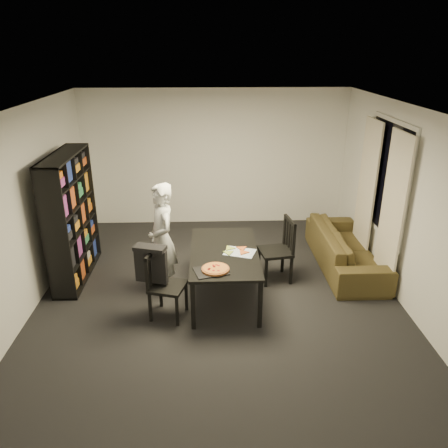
{
  "coord_description": "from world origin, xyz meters",
  "views": [
    {
      "loc": [
        -0.13,
        -5.45,
        3.29
      ],
      "look_at": [
        0.08,
        0.03,
        1.05
      ],
      "focal_mm": 35.0,
      "sensor_mm": 36.0,
      "label": 1
    }
  ],
  "objects_px": {
    "bookshelf": "(71,218)",
    "sofa": "(346,248)",
    "chair_right": "(282,245)",
    "baking_tray": "(211,271)",
    "pepperoni_pizza": "(215,269)",
    "dining_table": "(224,255)",
    "chair_left": "(161,280)",
    "person": "(162,239)"
  },
  "relations": [
    {
      "from": "bookshelf",
      "to": "sofa",
      "type": "xyz_separation_m",
      "value": [
        4.2,
        0.15,
        -0.64
      ]
    },
    {
      "from": "chair_right",
      "to": "sofa",
      "type": "xyz_separation_m",
      "value": [
        1.1,
        0.37,
        -0.24
      ]
    },
    {
      "from": "bookshelf",
      "to": "baking_tray",
      "type": "xyz_separation_m",
      "value": [
        2.04,
        -1.24,
        -0.25
      ]
    },
    {
      "from": "pepperoni_pizza",
      "to": "sofa",
      "type": "height_order",
      "value": "pepperoni_pizza"
    },
    {
      "from": "dining_table",
      "to": "chair_left",
      "type": "height_order",
      "value": "chair_left"
    },
    {
      "from": "chair_right",
      "to": "baking_tray",
      "type": "distance_m",
      "value": 1.48
    },
    {
      "from": "chair_left",
      "to": "baking_tray",
      "type": "distance_m",
      "value": 0.67
    },
    {
      "from": "bookshelf",
      "to": "person",
      "type": "relative_size",
      "value": 1.18
    },
    {
      "from": "chair_right",
      "to": "person",
      "type": "relative_size",
      "value": 0.6
    },
    {
      "from": "dining_table",
      "to": "chair_left",
      "type": "bearing_deg",
      "value": -150.87
    },
    {
      "from": "chair_left",
      "to": "pepperoni_pizza",
      "type": "height_order",
      "value": "chair_left"
    },
    {
      "from": "dining_table",
      "to": "baking_tray",
      "type": "distance_m",
      "value": 0.61
    },
    {
      "from": "bookshelf",
      "to": "chair_left",
      "type": "bearing_deg",
      "value": -38.85
    },
    {
      "from": "chair_left",
      "to": "person",
      "type": "distance_m",
      "value": 0.7
    },
    {
      "from": "person",
      "to": "chair_right",
      "type": "bearing_deg",
      "value": 76.55
    },
    {
      "from": "bookshelf",
      "to": "dining_table",
      "type": "distance_m",
      "value": 2.35
    },
    {
      "from": "chair_left",
      "to": "pepperoni_pizza",
      "type": "bearing_deg",
      "value": -81.99
    },
    {
      "from": "person",
      "to": "pepperoni_pizza",
      "type": "distance_m",
      "value": 1.04
    },
    {
      "from": "dining_table",
      "to": "sofa",
      "type": "xyz_separation_m",
      "value": [
        1.97,
        0.82,
        -0.32
      ]
    },
    {
      "from": "person",
      "to": "baking_tray",
      "type": "distance_m",
      "value": 1.02
    },
    {
      "from": "bookshelf",
      "to": "baking_tray",
      "type": "relative_size",
      "value": 4.75
    },
    {
      "from": "chair_left",
      "to": "baking_tray",
      "type": "xyz_separation_m",
      "value": [
        0.64,
        -0.11,
        0.18
      ]
    },
    {
      "from": "sofa",
      "to": "person",
      "type": "bearing_deg",
      "value": 102.72
    },
    {
      "from": "sofa",
      "to": "pepperoni_pizza",
      "type": "bearing_deg",
      "value": 123.31
    },
    {
      "from": "chair_left",
      "to": "baking_tray",
      "type": "height_order",
      "value": "chair_left"
    },
    {
      "from": "chair_right",
      "to": "sofa",
      "type": "relative_size",
      "value": 0.46
    },
    {
      "from": "baking_tray",
      "to": "chair_right",
      "type": "bearing_deg",
      "value": 44.04
    },
    {
      "from": "chair_left",
      "to": "person",
      "type": "xyz_separation_m",
      "value": [
        -0.03,
        0.64,
        0.28
      ]
    },
    {
      "from": "chair_left",
      "to": "chair_right",
      "type": "relative_size",
      "value": 0.94
    },
    {
      "from": "baking_tray",
      "to": "dining_table",
      "type": "bearing_deg",
      "value": 71.88
    },
    {
      "from": "pepperoni_pizza",
      "to": "sofa",
      "type": "distance_m",
      "value": 2.54
    },
    {
      "from": "bookshelf",
      "to": "chair_left",
      "type": "height_order",
      "value": "bookshelf"
    },
    {
      "from": "dining_table",
      "to": "baking_tray",
      "type": "height_order",
      "value": "baking_tray"
    },
    {
      "from": "baking_tray",
      "to": "pepperoni_pizza",
      "type": "relative_size",
      "value": 1.14
    },
    {
      "from": "chair_right",
      "to": "sofa",
      "type": "distance_m",
      "value": 1.19
    },
    {
      "from": "chair_left",
      "to": "person",
      "type": "height_order",
      "value": "person"
    },
    {
      "from": "bookshelf",
      "to": "baking_tray",
      "type": "height_order",
      "value": "bookshelf"
    },
    {
      "from": "chair_right",
      "to": "chair_left",
      "type": "bearing_deg",
      "value": -71.55
    },
    {
      "from": "baking_tray",
      "to": "chair_left",
      "type": "bearing_deg",
      "value": 169.89
    },
    {
      "from": "chair_left",
      "to": "chair_right",
      "type": "bearing_deg",
      "value": -45.84
    },
    {
      "from": "sofa",
      "to": "dining_table",
      "type": "bearing_deg",
      "value": 112.6
    },
    {
      "from": "person",
      "to": "dining_table",
      "type": "bearing_deg",
      "value": 55.96
    }
  ]
}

